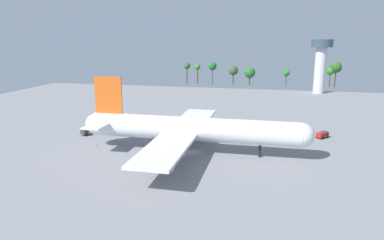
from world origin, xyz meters
TOP-DOWN VIEW (x-y plane):
  - ground_plane at (0.00, 0.00)m, footprint 259.31×259.31m
  - cargo_airplane at (-0.18, 0.00)m, footprint 64.83×60.17m
  - catering_truck at (-37.85, 10.47)m, footprint 3.91×5.67m
  - pushback_tractor at (37.88, 23.12)m, footprint 4.23×4.34m
  - fuel_truck at (-26.93, 32.99)m, footprint 5.33×3.27m
  - safety_cone_nose at (29.17, -0.98)m, footprint 0.49×0.49m
  - safety_cone_tail at (-29.17, -0.53)m, footprint 0.46×0.46m
  - control_tower at (48.28, 121.64)m, footprint 11.83×11.83m
  - tree_line_backdrop at (17.28, 148.80)m, footprint 104.26×7.41m

SIDE VIEW (x-z plane):
  - ground_plane at x=0.00m, z-range 0.00..0.00m
  - safety_cone_tail at x=-29.17m, z-range 0.00..0.65m
  - safety_cone_nose at x=29.17m, z-range 0.00..0.71m
  - catering_truck at x=-37.85m, z-range 0.03..2.00m
  - fuel_truck at x=-26.93m, z-range 0.01..2.18m
  - pushback_tractor at x=37.88m, z-range 0.13..2.17m
  - cargo_airplane at x=-0.18m, z-range -3.73..17.11m
  - tree_line_backdrop at x=17.28m, z-range 2.05..18.48m
  - control_tower at x=48.28m, z-range 3.51..34.08m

